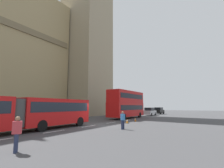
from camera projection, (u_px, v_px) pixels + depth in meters
ground_plane at (97, 125)px, 19.58m from camera, size 160.00×160.00×0.00m
lane_centre_marking at (74, 129)px, 16.42m from camera, size 25.20×0.16×0.01m
articulated_bus at (13, 112)px, 13.59m from camera, size 16.07×2.54×2.90m
double_decker_bus at (127, 103)px, 30.62m from camera, size 9.96×2.54×4.90m
sedan_lead at (150, 112)px, 39.82m from camera, size 4.40×1.86×1.85m
sedan_trailing at (159, 111)px, 46.82m from camera, size 4.40×1.86×1.85m
traffic_cone_west at (127, 121)px, 21.53m from camera, size 0.36×0.36×0.58m
traffic_cone_middle at (135, 119)px, 24.01m from camera, size 0.36×0.36×0.58m
pedestrian_near_cones at (17, 133)px, 8.03m from camera, size 0.46×0.44×1.69m
pedestrian_by_kerb at (123, 120)px, 15.93m from camera, size 0.37×0.46×1.69m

